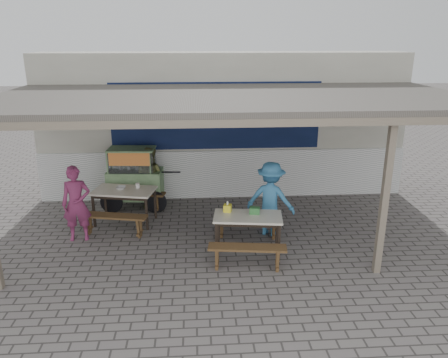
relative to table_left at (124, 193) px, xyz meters
The scene contains 17 objects.
ground 2.80m from the table_left, 34.01° to the right, with size 60.00×60.00×0.00m, color #655F5B.
back_wall 3.23m from the table_left, 42.50° to the left, with size 9.00×1.28×3.50m.
warung_roof 3.11m from the table_left, 15.29° to the right, with size 9.00×4.21×2.81m.
table_left is the anchor object (origin of this frame).
bench_left_street 0.76m from the table_left, 101.84° to the right, with size 1.40×0.56×0.45m.
bench_left_wall 0.76m from the table_left, 78.16° to the left, with size 1.40×0.56×0.45m.
table_right 2.93m from the table_left, 32.60° to the right, with size 1.31×0.79×0.75m.
bench_right_street 3.27m from the table_left, 42.77° to the right, with size 1.36×0.45×0.45m.
bench_right_wall 2.74m from the table_left, 20.39° to the right, with size 1.36×0.45×0.45m.
vendor_cart 0.89m from the table_left, 82.59° to the left, with size 1.84×0.79×1.44m.
patron_street_side 1.11m from the table_left, 135.82° to the right, with size 0.55×0.36×1.51m, color #7B2A52.
patron_wall_side 0.96m from the table_left, 61.44° to the left, with size 0.71×0.56×1.47m, color brown.
patron_right_table 3.12m from the table_left, 14.33° to the right, with size 0.98×0.56×1.52m, color teal.
tissue_box 2.52m from the table_left, 32.65° to the right, with size 0.14×0.14×0.14m, color yellow.
donation_box 3.00m from the table_left, 29.86° to the right, with size 0.18×0.12×0.12m, color #317036.
condiment_jar 0.33m from the table_left, 21.97° to the left, with size 0.09×0.09×0.10m, color silver.
condiment_bowl 0.14m from the table_left, 141.51° to the left, with size 0.21×0.21×0.05m, color silver.
Camera 1 is at (-0.71, -7.36, 3.86)m, focal length 35.00 mm.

